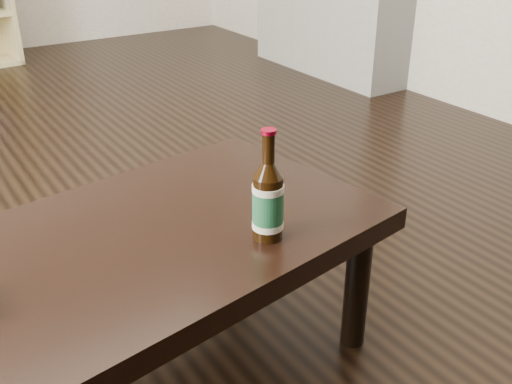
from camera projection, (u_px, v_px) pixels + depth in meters
floor at (0, 256)px, 1.98m from camera, size 5.00×6.00×0.01m
coffee_table at (142, 257)px, 1.32m from camera, size 1.16×0.79×0.40m
beer_bottle at (268, 201)px, 1.25m from camera, size 0.07×0.07×0.25m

